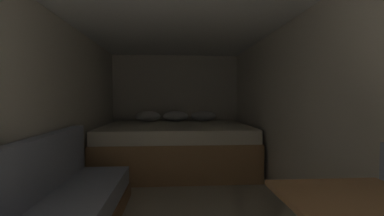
{
  "coord_description": "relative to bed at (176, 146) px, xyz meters",
  "views": [
    {
      "loc": [
        -0.04,
        -0.43,
        1.17
      ],
      "look_at": [
        0.17,
        2.56,
        1.05
      ],
      "focal_mm": 24.37,
      "sensor_mm": 36.0,
      "label": 1
    }
  ],
  "objects": [
    {
      "name": "wall_left",
      "position": [
        -1.26,
        -1.77,
        0.63
      ],
      "size": [
        0.05,
        5.37,
        2.01
      ],
      "primitive_type": "cube",
      "color": "beige",
      "rests_on": "ground"
    },
    {
      "name": "bed",
      "position": [
        0.0,
        0.0,
        0.0
      ],
      "size": [
        2.35,
        1.77,
        0.92
      ],
      "color": "#9E7247",
      "rests_on": "ground"
    },
    {
      "name": "ground_plane",
      "position": [
        0.0,
        -1.77,
        -0.37
      ],
      "size": [
        7.37,
        7.37,
        0.0
      ],
      "primitive_type": "plane",
      "color": "#A39984"
    },
    {
      "name": "ceiling_slab",
      "position": [
        0.0,
        -1.77,
        1.66
      ],
      "size": [
        2.57,
        5.37,
        0.05
      ],
      "primitive_type": "cube",
      "color": "white",
      "rests_on": "wall_left"
    },
    {
      "name": "wall_right",
      "position": [
        1.26,
        -1.77,
        0.63
      ],
      "size": [
        0.05,
        5.37,
        2.01
      ],
      "primitive_type": "cube",
      "color": "beige",
      "rests_on": "ground"
    },
    {
      "name": "wall_back",
      "position": [
        0.0,
        0.94,
        0.63
      ],
      "size": [
        2.57,
        0.05,
        2.01
      ],
      "primitive_type": "cube",
      "color": "beige",
      "rests_on": "ground"
    }
  ]
}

